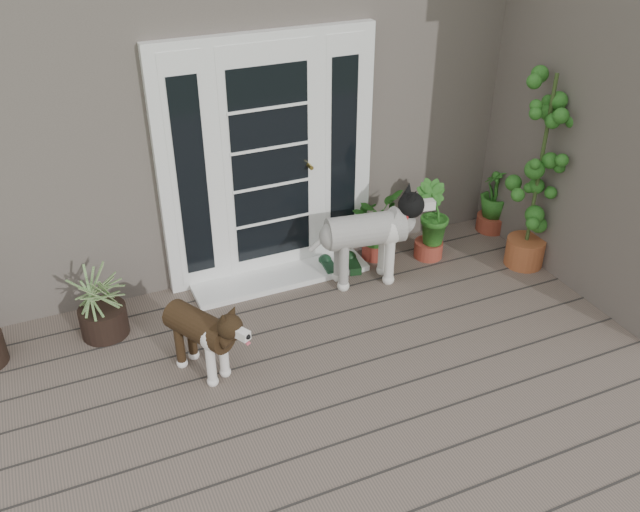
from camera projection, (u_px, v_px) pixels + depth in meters
name	position (u px, v px, depth m)	size (l,w,h in m)	color
deck	(412.00, 425.00, 4.69)	(6.20, 4.60, 0.12)	#6B5B4C
house_main	(219.00, 57.00, 7.24)	(7.40, 4.00, 3.10)	#665E54
door_unit	(269.00, 161.00, 5.75)	(1.90, 0.14, 2.15)	white
door_step	(281.00, 276.00, 6.14)	(1.60, 0.40, 0.05)	white
brindle_dog	(200.00, 339.00, 4.93)	(0.31, 0.72, 0.60)	#3E2916
white_dog	(365.00, 244.00, 5.93)	(0.39, 0.92, 0.76)	silver
spider_plant	(100.00, 299.00, 5.30)	(0.62, 0.62, 0.66)	#96BE75
herb_a	(376.00, 230.00, 6.33)	(0.47, 0.47, 0.60)	#1A5C1F
herb_b	(430.00, 231.00, 6.35)	(0.37, 0.37, 0.55)	#25611B
herb_c	(494.00, 206.00, 6.80)	(0.35, 0.35, 0.54)	#265D1A
sapling	(539.00, 173.00, 5.89)	(0.55, 0.55, 1.87)	#1B4E16
clog_left	(352.00, 263.00, 6.29)	(0.15, 0.32, 0.10)	black
clog_right	(328.00, 266.00, 6.25)	(0.15, 0.31, 0.09)	#15351F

